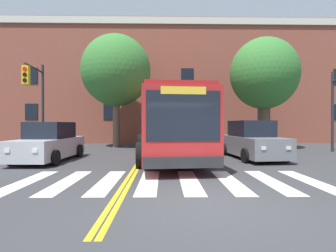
# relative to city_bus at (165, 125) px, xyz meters

# --- Properties ---
(ground_plane) EXTENTS (120.00, 120.00, 0.00)m
(ground_plane) POSITION_rel_city_bus_xyz_m (0.90, -8.61, -1.70)
(ground_plane) COLOR #38383A
(crosswalk) EXTENTS (9.18, 3.44, 0.01)m
(crosswalk) POSITION_rel_city_bus_xyz_m (0.07, -6.44, -1.70)
(crosswalk) COLOR white
(crosswalk) RESTS_ON ground
(lane_line_yellow_inner) EXTENTS (0.12, 36.00, 0.01)m
(lane_line_yellow_inner) POSITION_rel_city_bus_xyz_m (-1.25, 7.56, -1.70)
(lane_line_yellow_inner) COLOR gold
(lane_line_yellow_inner) RESTS_ON ground
(lane_line_yellow_outer) EXTENTS (0.12, 36.00, 0.01)m
(lane_line_yellow_outer) POSITION_rel_city_bus_xyz_m (-1.09, 7.56, -1.70)
(lane_line_yellow_outer) COLOR gold
(lane_line_yellow_outer) RESTS_ON ground
(city_bus) EXTENTS (3.77, 12.62, 3.15)m
(city_bus) POSITION_rel_city_bus_xyz_m (0.00, 0.00, 0.00)
(city_bus) COLOR #B22323
(city_bus) RESTS_ON ground
(car_silver_near_lane) EXTENTS (2.15, 4.72, 1.83)m
(car_silver_near_lane) POSITION_rel_city_bus_xyz_m (-5.47, -1.87, -0.88)
(car_silver_near_lane) COLOR #B7BABF
(car_silver_near_lane) RESTS_ON ground
(car_grey_far_lane) EXTENTS (2.40, 4.85, 1.90)m
(car_grey_far_lane) POSITION_rel_city_bus_xyz_m (4.37, -1.19, -0.84)
(car_grey_far_lane) COLOR slate
(car_grey_far_lane) RESTS_ON ground
(car_tan_behind_bus) EXTENTS (2.50, 4.74, 1.82)m
(car_tan_behind_bus) POSITION_rel_city_bus_xyz_m (0.62, 10.01, -0.88)
(car_tan_behind_bus) COLOR tan
(car_tan_behind_bus) RESTS_ON ground
(traffic_light_far_corner) EXTENTS (0.45, 2.61, 5.42)m
(traffic_light_far_corner) POSITION_rel_city_bus_xyz_m (-7.53, 1.13, 1.86)
(traffic_light_far_corner) COLOR #28282D
(traffic_light_far_corner) RESTS_ON ground
(street_tree_curbside_large) EXTENTS (6.33, 6.49, 7.70)m
(street_tree_curbside_large) POSITION_rel_city_bus_xyz_m (6.92, 3.76, 3.49)
(street_tree_curbside_large) COLOR brown
(street_tree_curbside_large) RESTS_ON ground
(street_tree_curbside_small) EXTENTS (5.55, 5.82, 8.34)m
(street_tree_curbside_small) POSITION_rel_city_bus_xyz_m (-3.58, 5.23, 3.97)
(street_tree_curbside_small) COLOR brown
(street_tree_curbside_small) RESTS_ON ground
(building_facade) EXTENTS (34.14, 7.46, 11.23)m
(building_facade) POSITION_rel_city_bus_xyz_m (2.05, 12.46, 3.92)
(building_facade) COLOR brown
(building_facade) RESTS_ON ground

